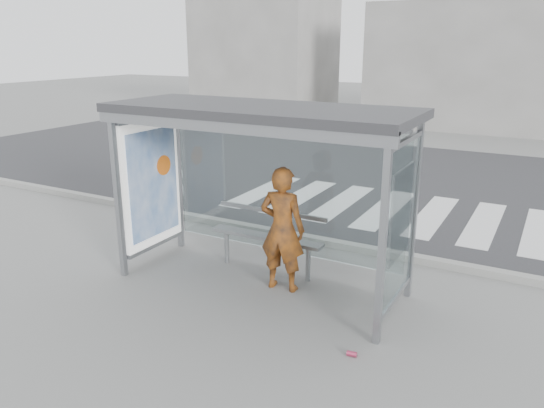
{
  "coord_description": "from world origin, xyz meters",
  "views": [
    {
      "loc": [
        3.58,
        -6.17,
        3.42
      ],
      "look_at": [
        0.09,
        0.2,
        1.21
      ],
      "focal_mm": 35.0,
      "sensor_mm": 36.0,
      "label": 1
    }
  ],
  "objects_px": {
    "bench": "(267,237)",
    "person": "(282,229)",
    "soda_can": "(352,354)",
    "bus_shelter": "(238,149)"
  },
  "relations": [
    {
      "from": "bus_shelter",
      "to": "person",
      "type": "height_order",
      "value": "bus_shelter"
    },
    {
      "from": "soda_can",
      "to": "person",
      "type": "bearing_deg",
      "value": 142.1
    },
    {
      "from": "person",
      "to": "bench",
      "type": "relative_size",
      "value": 0.98
    },
    {
      "from": "bench",
      "to": "soda_can",
      "type": "bearing_deg",
      "value": -38.67
    },
    {
      "from": "bench",
      "to": "person",
      "type": "bearing_deg",
      "value": -40.94
    },
    {
      "from": "person",
      "to": "soda_can",
      "type": "xyz_separation_m",
      "value": [
        1.52,
        -1.18,
        -0.88
      ]
    },
    {
      "from": "bus_shelter",
      "to": "soda_can",
      "type": "bearing_deg",
      "value": -27.89
    },
    {
      "from": "person",
      "to": "soda_can",
      "type": "bearing_deg",
      "value": 137.01
    },
    {
      "from": "bench",
      "to": "soda_can",
      "type": "xyz_separation_m",
      "value": [
        2.01,
        -1.61,
        -0.54
      ]
    },
    {
      "from": "bench",
      "to": "soda_can",
      "type": "distance_m",
      "value": 2.63
    }
  ]
}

